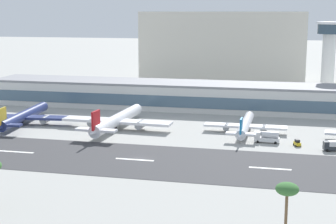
{
  "coord_description": "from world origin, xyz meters",
  "views": [
    {
      "loc": [
        42.72,
        -147.49,
        44.2
      ],
      "look_at": [
        0.4,
        35.88,
        7.8
      ],
      "focal_mm": 55.66,
      "sensor_mm": 36.0,
      "label": 1
    }
  ],
  "objects_px": {
    "airliner_gold_tail_gate_0": "(22,117)",
    "palm_tree_0": "(287,191)",
    "service_baggage_tug_0": "(297,143)",
    "service_box_truck_2": "(333,146)",
    "distant_hotel_block": "(223,47)",
    "airliner_red_tail_gate_1": "(116,121)",
    "control_tower": "(329,53)",
    "service_fuel_truck_1": "(267,137)",
    "airliner_blue_tail_gate_2": "(245,126)",
    "terminal_building": "(201,96)"
  },
  "relations": [
    {
      "from": "control_tower",
      "to": "airliner_red_tail_gate_1",
      "type": "bearing_deg",
      "value": -134.99
    },
    {
      "from": "airliner_gold_tail_gate_0",
      "to": "airliner_red_tail_gate_1",
      "type": "distance_m",
      "value": 39.06
    },
    {
      "from": "terminal_building",
      "to": "airliner_gold_tail_gate_0",
      "type": "distance_m",
      "value": 80.31
    },
    {
      "from": "airliner_gold_tail_gate_0",
      "to": "airliner_red_tail_gate_1",
      "type": "bearing_deg",
      "value": -95.37
    },
    {
      "from": "airliner_blue_tail_gate_2",
      "to": "service_baggage_tug_0",
      "type": "bearing_deg",
      "value": -128.4
    },
    {
      "from": "service_baggage_tug_0",
      "to": "palm_tree_0",
      "type": "relative_size",
      "value": 0.28
    },
    {
      "from": "airliner_gold_tail_gate_0",
      "to": "service_box_truck_2",
      "type": "xyz_separation_m",
      "value": [
        117.17,
        -14.05,
        -1.36
      ]
    },
    {
      "from": "service_baggage_tug_0",
      "to": "palm_tree_0",
      "type": "height_order",
      "value": "palm_tree_0"
    },
    {
      "from": "terminal_building",
      "to": "distant_hotel_block",
      "type": "relative_size",
      "value": 2.0
    },
    {
      "from": "distant_hotel_block",
      "to": "service_baggage_tug_0",
      "type": "relative_size",
      "value": 28.16
    },
    {
      "from": "terminal_building",
      "to": "control_tower",
      "type": "bearing_deg",
      "value": 29.73
    },
    {
      "from": "airliner_blue_tail_gate_2",
      "to": "service_baggage_tug_0",
      "type": "height_order",
      "value": "airliner_blue_tail_gate_2"
    },
    {
      "from": "airliner_gold_tail_gate_0",
      "to": "distant_hotel_block",
      "type": "bearing_deg",
      "value": -28.8
    },
    {
      "from": "service_fuel_truck_1",
      "to": "service_box_truck_2",
      "type": "xyz_separation_m",
      "value": [
        21.21,
        -6.13,
        -0.24
      ]
    },
    {
      "from": "airliner_gold_tail_gate_0",
      "to": "service_baggage_tug_0",
      "type": "distance_m",
      "value": 106.59
    },
    {
      "from": "terminal_building",
      "to": "distant_hotel_block",
      "type": "height_order",
      "value": "distant_hotel_block"
    },
    {
      "from": "service_baggage_tug_0",
      "to": "airliner_blue_tail_gate_2",
      "type": "bearing_deg",
      "value": -148.4
    },
    {
      "from": "airliner_gold_tail_gate_0",
      "to": "palm_tree_0",
      "type": "xyz_separation_m",
      "value": [
        102.8,
        -88.52,
        7.92
      ]
    },
    {
      "from": "terminal_building",
      "to": "distant_hotel_block",
      "type": "bearing_deg",
      "value": 90.83
    },
    {
      "from": "control_tower",
      "to": "palm_tree_0",
      "type": "distance_m",
      "value": 172.08
    },
    {
      "from": "palm_tree_0",
      "to": "distant_hotel_block",
      "type": "bearing_deg",
      "value": 99.99
    },
    {
      "from": "service_box_truck_2",
      "to": "palm_tree_0",
      "type": "bearing_deg",
      "value": 67.23
    },
    {
      "from": "control_tower",
      "to": "distant_hotel_block",
      "type": "xyz_separation_m",
      "value": [
        -59.04,
        60.21,
        -2.24
      ]
    },
    {
      "from": "service_baggage_tug_0",
      "to": "service_box_truck_2",
      "type": "height_order",
      "value": "service_box_truck_2"
    },
    {
      "from": "distant_hotel_block",
      "to": "service_fuel_truck_1",
      "type": "relative_size",
      "value": 11.63
    },
    {
      "from": "airliner_blue_tail_gate_2",
      "to": "palm_tree_0",
      "type": "relative_size",
      "value": 3.19
    },
    {
      "from": "distant_hotel_block",
      "to": "airliner_red_tail_gate_1",
      "type": "bearing_deg",
      "value": -99.21
    },
    {
      "from": "control_tower",
      "to": "terminal_building",
      "type": "bearing_deg",
      "value": -150.27
    },
    {
      "from": "airliner_red_tail_gate_1",
      "to": "service_baggage_tug_0",
      "type": "distance_m",
      "value": 67.81
    },
    {
      "from": "airliner_red_tail_gate_1",
      "to": "service_baggage_tug_0",
      "type": "height_order",
      "value": "airliner_red_tail_gate_1"
    },
    {
      "from": "terminal_building",
      "to": "control_tower",
      "type": "distance_m",
      "value": 68.91
    },
    {
      "from": "airliner_blue_tail_gate_2",
      "to": "distant_hotel_block",
      "type": "bearing_deg",
      "value": 11.11
    },
    {
      "from": "terminal_building",
      "to": "airliner_red_tail_gate_1",
      "type": "distance_m",
      "value": 55.01
    },
    {
      "from": "airliner_blue_tail_gate_2",
      "to": "service_box_truck_2",
      "type": "xyz_separation_m",
      "value": [
        29.71,
        -19.21,
        -0.91
      ]
    },
    {
      "from": "distant_hotel_block",
      "to": "service_baggage_tug_0",
      "type": "distance_m",
      "value": 159.84
    },
    {
      "from": "airliner_red_tail_gate_1",
      "to": "service_box_truck_2",
      "type": "bearing_deg",
      "value": -97.41
    },
    {
      "from": "control_tower",
      "to": "service_fuel_truck_1",
      "type": "xyz_separation_m",
      "value": [
        -25.22,
        -89.98,
        -22.32
      ]
    },
    {
      "from": "distant_hotel_block",
      "to": "palm_tree_0",
      "type": "relative_size",
      "value": 7.87
    },
    {
      "from": "airliner_gold_tail_gate_0",
      "to": "palm_tree_0",
      "type": "relative_size",
      "value": 3.72
    },
    {
      "from": "airliner_red_tail_gate_1",
      "to": "palm_tree_0",
      "type": "distance_m",
      "value": 109.27
    },
    {
      "from": "service_baggage_tug_0",
      "to": "service_box_truck_2",
      "type": "bearing_deg",
      "value": 50.36
    },
    {
      "from": "distant_hotel_block",
      "to": "airliner_gold_tail_gate_0",
      "type": "relative_size",
      "value": 2.11
    },
    {
      "from": "airliner_red_tail_gate_1",
      "to": "airliner_blue_tail_gate_2",
      "type": "height_order",
      "value": "airliner_red_tail_gate_1"
    },
    {
      "from": "service_fuel_truck_1",
      "to": "service_baggage_tug_0",
      "type": "bearing_deg",
      "value": 170.9
    },
    {
      "from": "distant_hotel_block",
      "to": "airliner_red_tail_gate_1",
      "type": "xyz_separation_m",
      "value": [
        -23.08,
        -142.37,
        -18.71
      ]
    },
    {
      "from": "airliner_red_tail_gate_1",
      "to": "palm_tree_0",
      "type": "relative_size",
      "value": 4.02
    },
    {
      "from": "control_tower",
      "to": "airliner_blue_tail_gate_2",
      "type": "bearing_deg",
      "value": -113.68
    },
    {
      "from": "control_tower",
      "to": "airliner_red_tail_gate_1",
      "type": "distance_m",
      "value": 118.05
    },
    {
      "from": "terminal_building",
      "to": "airliner_blue_tail_gate_2",
      "type": "xyz_separation_m",
      "value": [
        23.98,
        -43.94,
        -3.38
      ]
    },
    {
      "from": "control_tower",
      "to": "service_box_truck_2",
      "type": "distance_m",
      "value": 98.8
    }
  ]
}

